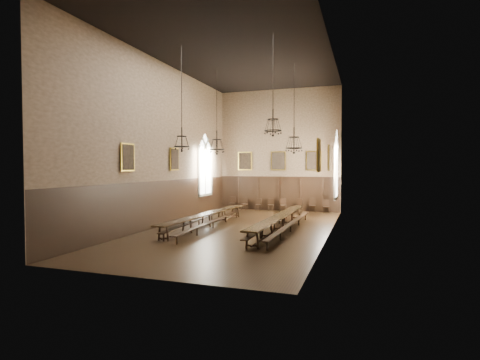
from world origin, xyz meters
The scene contains 34 objects.
floor centered at (0.00, 0.00, -0.01)m, with size 9.00×18.00×0.02m, color black.
ceiling centered at (0.00, 0.00, 9.01)m, with size 9.00×18.00×0.02m, color black.
wall_back centered at (0.00, 9.01, 4.50)m, with size 9.00×0.02×9.00m, color #8E7257.
wall_front centered at (0.00, -9.01, 4.50)m, with size 9.00×0.02×9.00m, color #8E7257.
wall_left centered at (-4.51, 0.00, 4.50)m, with size 0.02×18.00×9.00m, color #8E7257.
wall_right centered at (4.51, 0.00, 4.50)m, with size 0.02×18.00×9.00m, color #8E7257.
wainscot_panelling centered at (0.00, 0.00, 1.25)m, with size 9.00×18.00×2.50m, color black, non-canonical shape.
table_left centered at (-2.06, 0.25, 0.37)m, with size 1.09×9.40×0.73m.
table_right centered at (1.97, 0.23, 0.38)m, with size 0.90×9.83×0.77m.
bench_left_outer centered at (-2.47, 0.20, 0.26)m, with size 0.85×9.25×0.42m.
bench_left_inner centered at (-1.50, -0.13, 0.27)m, with size 0.69×9.55×0.43m.
bench_right_inner centered at (1.56, 0.25, 0.29)m, with size 0.63×10.13×0.46m.
bench_right_outer centered at (2.61, 0.08, 0.28)m, with size 0.45×9.62×0.43m.
chair_0 centered at (-3.53, 8.55, 0.29)m, with size 0.44×0.44×0.97m.
chair_1 centered at (-2.52, 8.54, 0.27)m, with size 0.44×0.44×0.91m.
chair_2 centered at (-1.43, 8.52, 0.27)m, with size 0.41×0.41×0.89m.
chair_3 centered at (-0.49, 8.59, 0.27)m, with size 0.45×0.45×0.89m.
chair_4 centered at (0.47, 8.49, 0.29)m, with size 0.51×0.51×0.94m.
chair_5 centered at (1.62, 8.48, 0.29)m, with size 0.47×0.47×0.96m.
chair_6 centered at (2.57, 8.58, 0.31)m, with size 0.51×0.51×1.02m.
chair_7 centered at (3.55, 8.55, 0.28)m, with size 0.46×0.46×0.91m.
chandelier_back_left centered at (-2.21, 2.18, 4.58)m, with size 0.91×0.91×4.88m.
chandelier_back_right centered at (2.31, 2.54, 4.60)m, with size 0.95×0.95×4.87m.
chandelier_front_left centered at (-2.18, -2.31, 4.60)m, with size 0.75×0.75×4.91m.
chandelier_front_right centered at (2.29, -2.49, 5.14)m, with size 0.75×0.75×4.31m.
portrait_back_0 centered at (-2.60, 8.88, 3.70)m, with size 1.10×0.12×1.40m.
portrait_back_1 centered at (0.00, 8.88, 3.70)m, with size 1.10×0.12×1.40m.
portrait_back_2 centered at (2.60, 8.88, 3.70)m, with size 1.10×0.12×1.40m.
portrait_left_0 centered at (-4.38, 1.00, 3.70)m, with size 0.12×1.00×1.30m.
portrait_left_1 centered at (-4.38, -3.50, 3.70)m, with size 0.12×1.00×1.30m.
portrait_right_0 centered at (4.38, 1.00, 3.70)m, with size 0.12×1.00×1.30m.
portrait_right_1 centered at (4.38, -3.50, 3.70)m, with size 0.12×1.00×1.30m.
window_right centered at (4.43, 5.50, 3.40)m, with size 0.20×2.20×4.60m, color white, non-canonical shape.
window_left centered at (-4.43, 5.50, 3.40)m, with size 0.20×2.20×4.60m, color white, non-canonical shape.
Camera 1 is at (6.09, -18.36, 3.25)m, focal length 28.00 mm.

